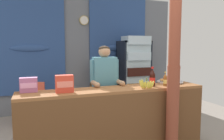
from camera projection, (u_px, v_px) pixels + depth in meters
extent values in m
plane|color=gray|center=(96.00, 135.00, 3.94)|extent=(7.47, 7.47, 0.00)
cube|color=slate|center=(76.00, 53.00, 5.46)|extent=(5.27, 0.12, 2.87)
cube|color=#2D4C89|center=(30.00, 43.00, 4.98)|extent=(1.58, 0.04, 2.39)
ellipsoid|color=#2D4C89|center=(30.00, 48.00, 4.98)|extent=(0.87, 0.10, 0.16)
cube|color=#2D4C89|center=(118.00, 44.00, 5.73)|extent=(1.55, 0.04, 2.39)
ellipsoid|color=#2D4C89|center=(119.00, 48.00, 5.72)|extent=(0.85, 0.10, 0.16)
cylinder|color=tan|center=(84.00, 20.00, 5.37)|extent=(0.24, 0.03, 0.24)
cylinder|color=white|center=(84.00, 20.00, 5.36)|extent=(0.20, 0.01, 0.20)
cube|color=beige|center=(29.00, 45.00, 4.99)|extent=(0.24, 0.02, 0.18)
cube|color=#935B33|center=(116.00, 90.00, 3.15)|extent=(2.73, 0.47, 0.04)
cube|color=brown|center=(121.00, 128.00, 3.00)|extent=(2.73, 0.04, 0.95)
cube|color=brown|center=(18.00, 135.00, 2.75)|extent=(0.08, 0.42, 0.95)
cube|color=brown|center=(189.00, 113.00, 3.65)|extent=(0.08, 0.42, 0.95)
cylinder|color=brown|center=(172.00, 112.00, 3.11)|extent=(0.18, 0.18, 1.33)
cylinder|color=brown|center=(175.00, 17.00, 2.97)|extent=(0.16, 0.16, 1.33)
ellipsoid|color=brown|center=(178.00, 68.00, 3.07)|extent=(0.06, 0.05, 0.08)
cube|color=black|center=(129.00, 75.00, 5.67)|extent=(0.72, 0.04, 1.74)
cube|color=black|center=(121.00, 77.00, 5.31)|extent=(0.04, 0.56, 1.74)
cube|color=black|center=(146.00, 75.00, 5.54)|extent=(0.04, 0.56, 1.74)
cube|color=black|center=(134.00, 42.00, 5.34)|extent=(0.72, 0.56, 0.04)
cube|color=black|center=(133.00, 108.00, 5.51)|extent=(0.72, 0.56, 0.08)
cube|color=silver|center=(139.00, 75.00, 5.17)|extent=(0.66, 0.02, 1.58)
cylinder|color=#B7B7BC|center=(150.00, 77.00, 5.24)|extent=(0.02, 0.02, 0.40)
cube|color=silver|center=(133.00, 90.00, 5.46)|extent=(0.64, 0.48, 0.02)
cube|color=brown|center=(135.00, 86.00, 5.34)|extent=(0.60, 0.44, 0.20)
cube|color=silver|center=(134.00, 75.00, 5.42)|extent=(0.64, 0.48, 0.02)
cube|color=black|center=(136.00, 71.00, 5.31)|extent=(0.60, 0.44, 0.20)
cube|color=silver|center=(134.00, 60.00, 5.38)|extent=(0.64, 0.48, 0.02)
cube|color=silver|center=(136.00, 56.00, 5.27)|extent=(0.60, 0.44, 0.20)
cube|color=silver|center=(134.00, 45.00, 5.35)|extent=(0.64, 0.48, 0.02)
cube|color=silver|center=(136.00, 40.00, 5.23)|extent=(0.60, 0.44, 0.20)
cube|color=brown|center=(92.00, 86.00, 5.32)|extent=(0.04, 0.28, 1.27)
cube|color=brown|center=(109.00, 85.00, 5.47)|extent=(0.04, 0.28, 1.27)
cube|color=brown|center=(101.00, 68.00, 5.35)|extent=(0.44, 0.28, 0.02)
cylinder|color=orange|center=(98.00, 65.00, 5.32)|extent=(0.05, 0.05, 0.11)
cylinder|color=orange|center=(103.00, 65.00, 5.37)|extent=(0.05, 0.05, 0.11)
cube|color=brown|center=(101.00, 83.00, 5.39)|extent=(0.44, 0.28, 0.02)
cylinder|color=orange|center=(98.00, 81.00, 5.36)|extent=(0.07, 0.07, 0.11)
cylinder|color=brown|center=(103.00, 79.00, 5.41)|extent=(0.06, 0.06, 0.15)
cube|color=brown|center=(101.00, 98.00, 5.43)|extent=(0.44, 0.28, 0.02)
cylinder|color=brown|center=(98.00, 95.00, 5.40)|extent=(0.06, 0.06, 0.13)
cylinder|color=black|center=(103.00, 95.00, 5.45)|extent=(0.05, 0.05, 0.13)
cube|color=#E5563D|center=(30.00, 104.00, 4.41)|extent=(0.60, 0.60, 0.04)
cube|color=#E5563D|center=(35.00, 91.00, 4.58)|extent=(0.38, 0.25, 0.40)
cylinder|color=#E5563D|center=(17.00, 117.00, 4.28)|extent=(0.04, 0.04, 0.44)
cylinder|color=#E5563D|center=(34.00, 118.00, 4.21)|extent=(0.04, 0.04, 0.44)
cylinder|color=#E5563D|center=(28.00, 111.00, 4.65)|extent=(0.04, 0.04, 0.44)
cylinder|color=#E5563D|center=(44.00, 112.00, 4.58)|extent=(0.04, 0.04, 0.44)
cube|color=#E5563D|center=(21.00, 98.00, 4.43)|extent=(0.24, 0.36, 0.03)
cube|color=#E5563D|center=(39.00, 98.00, 4.36)|extent=(0.24, 0.36, 0.03)
cylinder|color=#28282D|center=(100.00, 117.00, 3.56)|extent=(0.11, 0.11, 0.88)
cylinder|color=#28282D|center=(109.00, 116.00, 3.61)|extent=(0.11, 0.11, 0.88)
cube|color=teal|center=(105.00, 74.00, 3.51)|extent=(0.37, 0.20, 0.55)
sphere|color=tan|center=(104.00, 52.00, 3.47)|extent=(0.19, 0.19, 0.19)
ellipsoid|color=#2D2319|center=(104.00, 49.00, 3.48)|extent=(0.18, 0.18, 0.10)
cylinder|color=teal|center=(92.00, 71.00, 3.44)|extent=(0.08, 0.08, 0.36)
cylinder|color=tan|center=(95.00, 84.00, 3.31)|extent=(0.07, 0.26, 0.07)
sphere|color=tan|center=(97.00, 85.00, 3.19)|extent=(0.08, 0.08, 0.08)
cylinder|color=teal|center=(116.00, 70.00, 3.57)|extent=(0.08, 0.08, 0.36)
cylinder|color=tan|center=(119.00, 82.00, 3.45)|extent=(0.07, 0.26, 0.07)
sphere|color=tan|center=(123.00, 83.00, 3.33)|extent=(0.08, 0.08, 0.08)
cylinder|color=black|center=(152.00, 80.00, 3.32)|extent=(0.08, 0.08, 0.19)
cone|color=black|center=(152.00, 71.00, 3.31)|extent=(0.08, 0.08, 0.08)
cylinder|color=red|center=(153.00, 68.00, 3.30)|extent=(0.04, 0.04, 0.03)
cylinder|color=red|center=(152.00, 80.00, 3.32)|extent=(0.09, 0.09, 0.08)
cylinder|color=brown|center=(165.00, 82.00, 3.34)|extent=(0.06, 0.06, 0.14)
cone|color=brown|center=(165.00, 75.00, 3.33)|extent=(0.06, 0.06, 0.06)
cylinder|color=#E5CC4C|center=(165.00, 72.00, 3.32)|extent=(0.03, 0.03, 0.02)
cylinder|color=#E5D166|center=(165.00, 82.00, 3.34)|extent=(0.06, 0.06, 0.06)
cube|color=#B76699|center=(29.00, 85.00, 2.87)|extent=(0.22, 0.12, 0.19)
cube|color=#F7A5D8|center=(29.00, 86.00, 2.82)|extent=(0.20, 0.00, 0.07)
cube|color=#E5422D|center=(64.00, 84.00, 2.85)|extent=(0.23, 0.12, 0.23)
cube|color=#FF826D|center=(65.00, 84.00, 2.80)|extent=(0.21, 0.00, 0.08)
cylinder|color=#BCBCC1|center=(170.00, 82.00, 3.65)|extent=(0.42, 0.42, 0.02)
torus|color=#BCBCC1|center=(170.00, 81.00, 3.65)|extent=(0.43, 0.43, 0.02)
ellipsoid|color=tan|center=(176.00, 80.00, 3.68)|extent=(0.08, 0.08, 0.04)
ellipsoid|color=#A36638|center=(169.00, 80.00, 3.72)|extent=(0.10, 0.09, 0.05)
ellipsoid|color=#B2753D|center=(162.00, 80.00, 3.69)|extent=(0.09, 0.09, 0.05)
ellipsoid|color=#B2753D|center=(168.00, 81.00, 3.57)|extent=(0.09, 0.07, 0.05)
ellipsoid|color=tan|center=(177.00, 81.00, 3.54)|extent=(0.09, 0.07, 0.04)
ellipsoid|color=#DBCC42|center=(141.00, 84.00, 3.11)|extent=(0.10, 0.04, 0.14)
ellipsoid|color=#DBCC42|center=(143.00, 84.00, 3.14)|extent=(0.08, 0.03, 0.15)
ellipsoid|color=#DBCC42|center=(145.00, 85.00, 3.14)|extent=(0.04, 0.03, 0.11)
ellipsoid|color=#DBCC42|center=(148.00, 85.00, 3.14)|extent=(0.05, 0.04, 0.12)
ellipsoid|color=#DBCC42|center=(150.00, 85.00, 3.16)|extent=(0.07, 0.03, 0.12)
ellipsoid|color=#DBCC42|center=(152.00, 85.00, 3.17)|extent=(0.09, 0.03, 0.12)
cylinder|color=olive|center=(147.00, 79.00, 3.14)|extent=(0.02, 0.02, 0.05)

